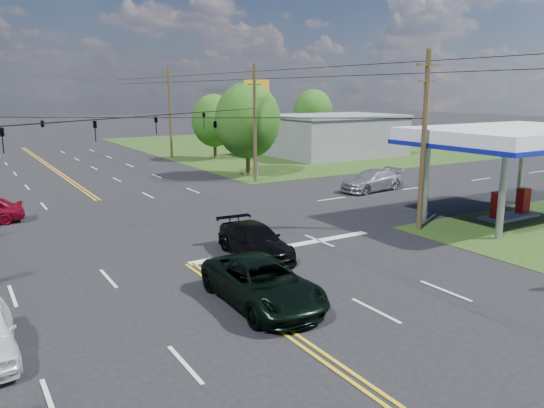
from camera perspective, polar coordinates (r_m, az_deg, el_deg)
ground at (r=30.79m, az=-14.65°, el=-2.23°), size 280.00×280.00×0.00m
grass_ne at (r=74.97m, az=4.12°, el=6.41°), size 46.00×48.00×0.03m
stop_bar at (r=25.74m, az=1.47°, el=-4.64°), size 10.00×0.50×0.02m
retail_ne at (r=62.23m, az=6.85°, el=7.22°), size 14.00×10.00×4.40m
gas_canopy at (r=33.70m, az=24.84°, el=6.40°), size 12.20×8.20×5.35m
pole_se at (r=29.19m, az=16.03°, el=6.73°), size 1.60×0.28×9.50m
pole_ne at (r=43.40m, az=-1.86°, el=8.81°), size 1.60×0.28×9.50m
pole_right_far at (r=60.62m, az=-10.92°, el=9.78°), size 1.60×0.28×10.00m
span_wire_signals at (r=29.91m, az=-15.27°, el=8.97°), size 26.00×18.00×1.13m
power_lines at (r=27.99m, az=-14.38°, el=14.17°), size 26.04×100.00×0.64m
tree_right_a at (r=46.51m, az=-2.63°, el=8.96°), size 5.70×5.70×8.18m
tree_right_b at (r=58.35m, az=-6.22°, el=8.91°), size 4.94×4.94×7.09m
tree_far_r at (r=72.46m, az=4.46°, el=9.81°), size 5.32×5.32×7.63m
pickup_dkgreen at (r=18.84m, az=-1.01°, el=-8.48°), size 2.82×5.81×1.59m
suv_black at (r=24.12m, az=-1.87°, el=-3.98°), size 2.36×5.17×1.47m
sedan_far at (r=40.65m, az=10.69°, el=2.52°), size 5.67×2.83×1.58m
polesign_ne at (r=46.07m, az=-1.68°, el=11.03°), size 2.31×0.48×8.35m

